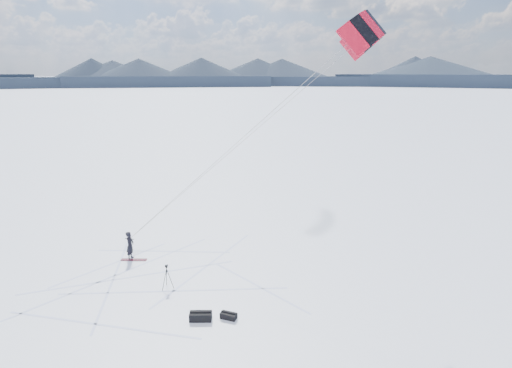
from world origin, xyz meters
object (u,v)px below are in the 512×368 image
(snowkiter, at_px, (131,259))
(snowboard, at_px, (134,260))
(tripod, at_px, (167,273))
(gear_bag_a, at_px, (201,316))
(gear_bag_b, at_px, (229,316))

(snowkiter, bearing_deg, snowboard, -125.44)
(snowboard, xyz_separation_m, tripod, (3.39, -2.43, 0.78))
(snowkiter, bearing_deg, tripod, -134.70)
(snowkiter, distance_m, tripod, 4.54)
(snowkiter, height_order, snowboard, snowkiter)
(snowboard, relative_size, gear_bag_a, 1.41)
(gear_bag_b, bearing_deg, tripod, 160.64)
(tripod, relative_size, gear_bag_b, 1.69)
(tripod, bearing_deg, gear_bag_a, -46.12)
(tripod, bearing_deg, gear_bag_b, -31.68)
(tripod, xyz_separation_m, gear_bag_b, (3.85, -1.76, -0.66))
(gear_bag_b, bearing_deg, gear_bag_a, -153.31)
(snowkiter, bearing_deg, gear_bag_a, -136.45)
(gear_bag_a, xyz_separation_m, gear_bag_b, (1.13, 0.44, -0.05))
(gear_bag_a, relative_size, gear_bag_b, 1.42)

